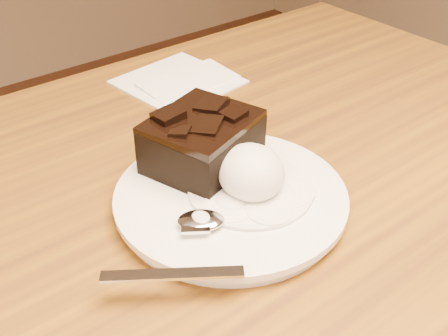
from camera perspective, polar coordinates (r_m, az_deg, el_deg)
plate at (r=0.53m, az=0.67°, el=-3.25°), size 0.22×0.22×0.02m
brownie at (r=0.55m, az=-2.18°, el=2.37°), size 0.12×0.11×0.05m
ice_cream_scoop at (r=0.51m, az=2.73°, el=-0.45°), size 0.06×0.06×0.05m
melt_puddle at (r=0.53m, az=2.68°, el=-2.20°), size 0.12×0.12×0.00m
spoon at (r=0.48m, az=-2.32°, el=-5.44°), size 0.15×0.12×0.01m
napkin at (r=0.76m, az=-4.64°, el=8.71°), size 0.15×0.15×0.01m
crumb_a at (r=0.55m, az=6.46°, el=-0.63°), size 0.01×0.01×0.00m
crumb_b at (r=0.53m, az=-0.21°, el=-1.90°), size 0.01×0.01×0.00m
crumb_c at (r=0.55m, az=2.52°, el=-0.08°), size 0.01×0.01×0.00m
crumb_d at (r=0.50m, az=1.12°, el=-4.26°), size 0.01×0.01×0.00m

